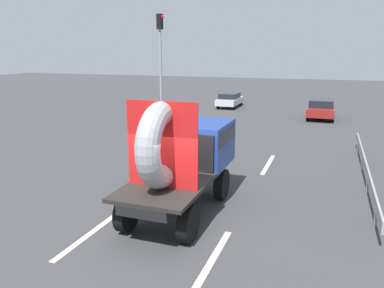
% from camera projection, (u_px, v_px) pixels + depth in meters
% --- Properties ---
extents(ground_plane, '(120.00, 120.00, 0.00)m').
position_uv_depth(ground_plane, '(165.00, 224.00, 10.21)').
color(ground_plane, '#38383A').
extents(flatbed_truck, '(2.02, 4.85, 3.38)m').
position_uv_depth(flatbed_truck, '(185.00, 152.00, 10.99)').
color(flatbed_truck, black).
rests_on(flatbed_truck, ground_plane).
extents(distant_sedan, '(1.76, 4.11, 1.34)m').
position_uv_depth(distant_sedan, '(321.00, 108.00, 26.36)').
color(distant_sedan, black).
rests_on(distant_sedan, ground_plane).
extents(traffic_light, '(0.42, 0.36, 6.80)m').
position_uv_depth(traffic_light, '(160.00, 55.00, 23.51)').
color(traffic_light, gray).
rests_on(traffic_light, ground_plane).
extents(guardrail, '(0.10, 10.60, 0.71)m').
position_uv_depth(guardrail, '(365.00, 167.00, 13.56)').
color(guardrail, gray).
rests_on(guardrail, ground_plane).
extents(lane_dash_left_near, '(0.16, 2.99, 0.01)m').
position_uv_depth(lane_dash_left_near, '(91.00, 233.00, 9.69)').
color(lane_dash_left_near, beige).
rests_on(lane_dash_left_near, ground_plane).
extents(lane_dash_left_far, '(0.16, 2.92, 0.01)m').
position_uv_depth(lane_dash_left_far, '(198.00, 153.00, 17.34)').
color(lane_dash_left_far, beige).
rests_on(lane_dash_left_far, ground_plane).
extents(lane_dash_right_near, '(0.16, 2.57, 0.01)m').
position_uv_depth(lane_dash_right_near, '(214.00, 257.00, 8.56)').
color(lane_dash_right_near, beige).
rests_on(lane_dash_right_near, ground_plane).
extents(lane_dash_right_far, '(0.16, 2.88, 0.01)m').
position_uv_depth(lane_dash_right_far, '(268.00, 164.00, 15.61)').
color(lane_dash_right_far, beige).
rests_on(lane_dash_right_far, ground_plane).
extents(oncoming_car, '(1.57, 3.65, 1.19)m').
position_uv_depth(oncoming_car, '(230.00, 100.00, 31.75)').
color(oncoming_car, black).
rests_on(oncoming_car, ground_plane).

